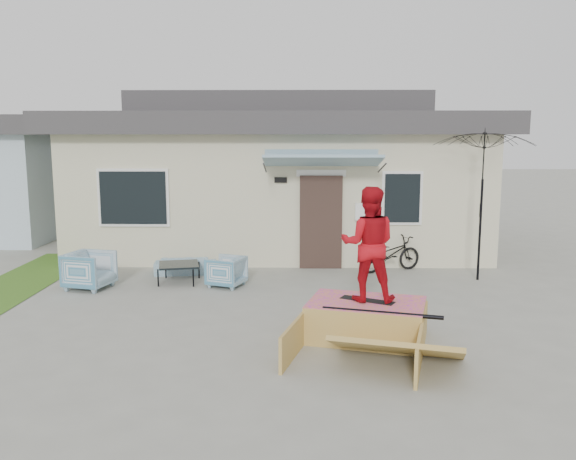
{
  "coord_description": "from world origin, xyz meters",
  "views": [
    {
      "loc": [
        0.45,
        -8.7,
        2.97
      ],
      "look_at": [
        0.3,
        1.8,
        1.3
      ],
      "focal_mm": 37.01,
      "sensor_mm": 36.0,
      "label": 1
    }
  ],
  "objects_px": {
    "armchair_left": "(89,268)",
    "patio_umbrella": "(482,196)",
    "loveseat": "(185,262)",
    "armchair_right": "(226,270)",
    "skate_ramp": "(366,320)",
    "coffee_table": "(179,273)",
    "bicycle": "(390,250)",
    "skateboard": "(367,300)",
    "skater": "(369,242)"
  },
  "relations": [
    {
      "from": "armchair_right",
      "to": "coffee_table",
      "type": "relative_size",
      "value": 0.85
    },
    {
      "from": "armchair_right",
      "to": "patio_umbrella",
      "type": "height_order",
      "value": "patio_umbrella"
    },
    {
      "from": "loveseat",
      "to": "armchair_right",
      "type": "height_order",
      "value": "armchair_right"
    },
    {
      "from": "coffee_table",
      "to": "skate_ramp",
      "type": "height_order",
      "value": "skate_ramp"
    },
    {
      "from": "loveseat",
      "to": "armchair_left",
      "type": "height_order",
      "value": "armchair_left"
    },
    {
      "from": "armchair_right",
      "to": "skater",
      "type": "distance_m",
      "value": 4.02
    },
    {
      "from": "skateboard",
      "to": "bicycle",
      "type": "bearing_deg",
      "value": 105.12
    },
    {
      "from": "coffee_table",
      "to": "bicycle",
      "type": "relative_size",
      "value": 0.52
    },
    {
      "from": "armchair_left",
      "to": "armchair_right",
      "type": "relative_size",
      "value": 1.22
    },
    {
      "from": "bicycle",
      "to": "patio_umbrella",
      "type": "height_order",
      "value": "patio_umbrella"
    },
    {
      "from": "skater",
      "to": "coffee_table",
      "type": "bearing_deg",
      "value": -36.44
    },
    {
      "from": "coffee_table",
      "to": "armchair_left",
      "type": "bearing_deg",
      "value": -162.37
    },
    {
      "from": "armchair_left",
      "to": "skate_ramp",
      "type": "xyz_separation_m",
      "value": [
        5.09,
        -2.83,
        -0.13
      ]
    },
    {
      "from": "armchair_right",
      "to": "skater",
      "type": "relative_size",
      "value": 0.4
    },
    {
      "from": "skate_ramp",
      "to": "coffee_table",
      "type": "bearing_deg",
      "value": 150.72
    },
    {
      "from": "bicycle",
      "to": "skate_ramp",
      "type": "distance_m",
      "value": 4.55
    },
    {
      "from": "loveseat",
      "to": "bicycle",
      "type": "xyz_separation_m",
      "value": [
        4.49,
        0.28,
        0.22
      ]
    },
    {
      "from": "armchair_right",
      "to": "bicycle",
      "type": "bearing_deg",
      "value": 132.6
    },
    {
      "from": "skateboard",
      "to": "patio_umbrella",
      "type": "bearing_deg",
      "value": 81.18
    },
    {
      "from": "loveseat",
      "to": "skater",
      "type": "height_order",
      "value": "skater"
    },
    {
      "from": "skateboard",
      "to": "coffee_table",
      "type": "bearing_deg",
      "value": 164.58
    },
    {
      "from": "bicycle",
      "to": "patio_umbrella",
      "type": "xyz_separation_m",
      "value": [
        1.71,
        -0.76,
        1.27
      ]
    },
    {
      "from": "coffee_table",
      "to": "bicycle",
      "type": "height_order",
      "value": "bicycle"
    },
    {
      "from": "patio_umbrella",
      "to": "skater",
      "type": "height_order",
      "value": "skater"
    },
    {
      "from": "bicycle",
      "to": "skateboard",
      "type": "bearing_deg",
      "value": 142.19
    },
    {
      "from": "loveseat",
      "to": "skateboard",
      "type": "bearing_deg",
      "value": 123.78
    },
    {
      "from": "loveseat",
      "to": "bicycle",
      "type": "height_order",
      "value": "bicycle"
    },
    {
      "from": "patio_umbrella",
      "to": "skate_ramp",
      "type": "bearing_deg",
      "value": -126.91
    },
    {
      "from": "armchair_left",
      "to": "bicycle",
      "type": "bearing_deg",
      "value": -60.75
    },
    {
      "from": "bicycle",
      "to": "patio_umbrella",
      "type": "bearing_deg",
      "value": -138.55
    },
    {
      "from": "coffee_table",
      "to": "skate_ramp",
      "type": "relative_size",
      "value": 0.35
    },
    {
      "from": "loveseat",
      "to": "skate_ramp",
      "type": "relative_size",
      "value": 0.59
    },
    {
      "from": "armchair_right",
      "to": "skateboard",
      "type": "height_order",
      "value": "armchair_right"
    },
    {
      "from": "loveseat",
      "to": "patio_umbrella",
      "type": "bearing_deg",
      "value": 169.08
    },
    {
      "from": "bicycle",
      "to": "coffee_table",
      "type": "bearing_deg",
      "value": 78.78
    },
    {
      "from": "armchair_left",
      "to": "skater",
      "type": "relative_size",
      "value": 0.48
    },
    {
      "from": "armchair_left",
      "to": "patio_umbrella",
      "type": "height_order",
      "value": "patio_umbrella"
    },
    {
      "from": "coffee_table",
      "to": "skateboard",
      "type": "xyz_separation_m",
      "value": [
        3.45,
        -3.3,
        0.39
      ]
    },
    {
      "from": "patio_umbrella",
      "to": "skater",
      "type": "relative_size",
      "value": 1.46
    },
    {
      "from": "coffee_table",
      "to": "patio_umbrella",
      "type": "bearing_deg",
      "value": 2.81
    },
    {
      "from": "armchair_right",
      "to": "bicycle",
      "type": "relative_size",
      "value": 0.44
    },
    {
      "from": "coffee_table",
      "to": "bicycle",
      "type": "xyz_separation_m",
      "value": [
        4.48,
        1.06,
        0.29
      ]
    },
    {
      "from": "bicycle",
      "to": "armchair_left",
      "type": "bearing_deg",
      "value": 79.95
    },
    {
      "from": "armchair_left",
      "to": "skater",
      "type": "height_order",
      "value": "skater"
    },
    {
      "from": "armchair_right",
      "to": "skateboard",
      "type": "xyz_separation_m",
      "value": [
        2.45,
        -2.99,
        0.25
      ]
    },
    {
      "from": "skate_ramp",
      "to": "skateboard",
      "type": "distance_m",
      "value": 0.31
    },
    {
      "from": "loveseat",
      "to": "skateboard",
      "type": "distance_m",
      "value": 5.37
    },
    {
      "from": "loveseat",
      "to": "coffee_table",
      "type": "height_order",
      "value": "loveseat"
    },
    {
      "from": "armchair_left",
      "to": "coffee_table",
      "type": "relative_size",
      "value": 1.03
    },
    {
      "from": "coffee_table",
      "to": "skate_ramp",
      "type": "distance_m",
      "value": 4.8
    }
  ]
}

